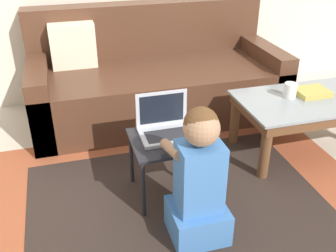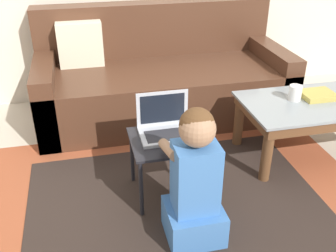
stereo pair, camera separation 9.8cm
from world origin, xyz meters
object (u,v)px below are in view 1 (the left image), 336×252
Objects in this scene: computer_mouse at (205,131)px; book_on_table at (312,92)px; cup_on_table at (290,90)px; laptop at (165,128)px; coffee_table at (314,106)px; couch at (154,79)px; person_seated at (199,182)px; laptop_desk at (172,146)px.

computer_mouse is 0.44× the size of book_on_table.
cup_on_table is at bearing -179.87° from book_on_table.
laptop is 0.24m from computer_mouse.
cup_on_table is (-0.18, 0.05, 0.12)m from coffee_table.
coffee_table is at bearing -44.77° from couch.
person_seated reaches higher than computer_mouse.
person_seated is at bearing -95.72° from couch.
cup_on_table is at bearing 36.18° from person_seated.
computer_mouse is (-0.91, -0.22, 0.06)m from coffee_table.
coffee_table is at bearing 8.03° from laptop.
cup_on_table is (0.91, 0.67, 0.12)m from person_seated.
coffee_table is 10.46× the size of cup_on_table.
book_on_table is (1.09, 0.67, 0.09)m from person_seated.
computer_mouse is at bearing 65.23° from person_seated.
computer_mouse is (0.23, -0.06, -0.02)m from laptop.
laptop_desk is 1.54× the size of laptop.
person_seated is (0.03, -0.39, 0.01)m from laptop_desk.
person_seated is at bearing -83.55° from laptop.
coffee_table is 10.80× the size of computer_mouse.
computer_mouse is at bearing -166.36° from coffee_table.
book_on_table is (0.91, 0.28, 0.03)m from computer_mouse.
person_seated is (0.05, -0.45, -0.08)m from laptop.
laptop reaches higher than cup_on_table.
couch is 1.88× the size of coffee_table.
person_seated reaches higher than laptop_desk.
coffee_table is at bearing 29.29° from person_seated.
coffee_table is 1.16m from laptop.
person_seated is at bearing -143.82° from cup_on_table.
computer_mouse is (0.21, 0.00, 0.07)m from laptop_desk.
laptop_desk is at bearing -163.52° from cup_on_table.
laptop_desk is 0.99m from cup_on_table.
coffee_table is at bearing -16.80° from cup_on_table.
person_seated is 1.28m from book_on_table.
couch is 19.65× the size of cup_on_table.
couch is at bearing 130.86° from cup_on_table.
laptop is (-0.21, -1.09, 0.13)m from couch.
couch is 2.66× the size of person_seated.
computer_mouse reaches higher than laptop_desk.
computer_mouse is 0.95m from book_on_table.
coffee_table is 1.42× the size of person_seated.
book_on_table is at bearing 10.70° from laptop.
laptop is at bearing -169.30° from book_on_table.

